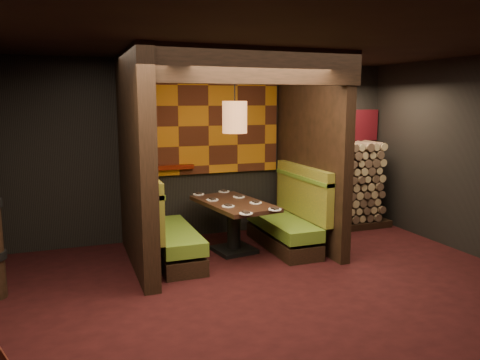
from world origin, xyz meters
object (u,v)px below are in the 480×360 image
Objects in this scene: booth_bench_left at (166,233)px; firewood_stack at (341,186)px; dining_table at (234,217)px; pendant_lamp at (235,117)px; booth_bench_right at (289,221)px.

booth_bench_left is 0.92× the size of firewood_stack.
booth_bench_left is 1.04× the size of dining_table.
pendant_lamp is 0.63× the size of firewood_stack.
booth_bench_right is at bearing 0.00° from booth_bench_left.
booth_bench_right is at bearing -4.14° from dining_table.
firewood_stack is at bearing 12.17° from booth_bench_left.
booth_bench_left is at bearing -179.25° from pendant_lamp.
booth_bench_left is at bearing -167.83° from firewood_stack.
pendant_lamp is at bearing 0.75° from booth_bench_left.
dining_table is at bearing 3.56° from booth_bench_left.
dining_table is at bearing -164.06° from firewood_stack.
booth_bench_right is 0.92× the size of firewood_stack.
firewood_stack is (3.25, 0.70, 0.35)m from booth_bench_left.
firewood_stack reaches higher than booth_bench_right.
firewood_stack is at bearing 17.13° from pendant_lamp.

